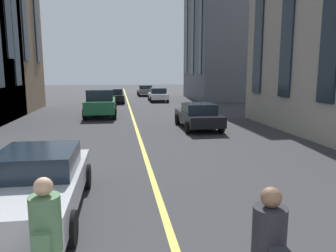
{
  "coord_description": "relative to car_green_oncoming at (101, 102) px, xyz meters",
  "views": [
    {
      "loc": [
        -1.37,
        0.9,
        3.01
      ],
      "look_at": [
        8.36,
        -0.59,
        1.37
      ],
      "focal_mm": 34.47,
      "sensor_mm": 36.0,
      "label": 1
    }
  ],
  "objects": [
    {
      "name": "car_grey_far",
      "position": [
        19.66,
        -4.67,
        -0.27
      ],
      "size": [
        4.4,
        1.95,
        1.37
      ],
      "color": "slate",
      "rests_on": "ground_plane"
    },
    {
      "name": "pedestrian_near",
      "position": [
        -18.75,
        -0.33,
        -0.08
      ],
      "size": [
        0.5,
        0.38,
        1.77
      ],
      "color": "#997F4C",
      "rests_on": "ground_plane"
    },
    {
      "name": "car_silver_parked_a",
      "position": [
        -15.67,
        0.51,
        -0.27
      ],
      "size": [
        4.4,
        1.95,
        1.37
      ],
      "color": "#B7BABF",
      "rests_on": "ground_plane"
    },
    {
      "name": "car_black_trailing",
      "position": [
        9.97,
        -0.86,
        -0.27
      ],
      "size": [
        3.9,
        1.89,
        1.4
      ],
      "color": "black",
      "rests_on": "ground_plane"
    },
    {
      "name": "car_white_parked_b",
      "position": [
        11.08,
        -5.33,
        -0.27
      ],
      "size": [
        3.9,
        1.89,
        1.4
      ],
      "color": "silver",
      "rests_on": "ground_plane"
    },
    {
      "name": "car_black_mid",
      "position": [
        -5.72,
        -5.49,
        -0.27
      ],
      "size": [
        4.4,
        1.95,
        1.37
      ],
      "color": "black",
      "rests_on": "ground_plane"
    },
    {
      "name": "lane_centre_line",
      "position": [
        -1.25,
        -2.15,
        -0.96
      ],
      "size": [
        80.0,
        0.16,
        0.01
      ],
      "color": "#D8C64C",
      "rests_on": "ground_plane"
    },
    {
      "name": "building_right_far",
      "position": [
        13.74,
        -14.76,
        9.17
      ],
      "size": [
        10.55,
        10.34,
        20.27
      ],
      "color": "#565B66",
      "rests_on": "ground_plane"
    },
    {
      "name": "car_green_oncoming",
      "position": [
        0.0,
        0.0,
        0.0
      ],
      "size": [
        4.7,
        2.14,
        1.88
      ],
      "color": "#1E6038",
      "rests_on": "ground_plane"
    }
  ]
}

